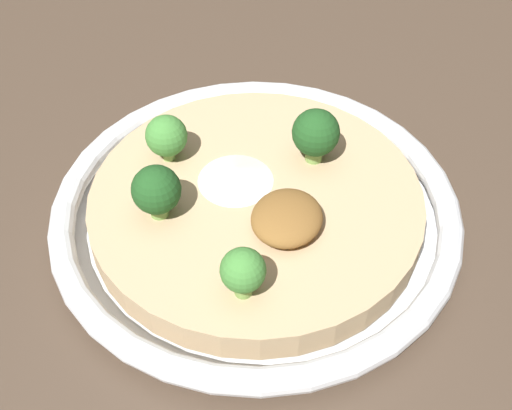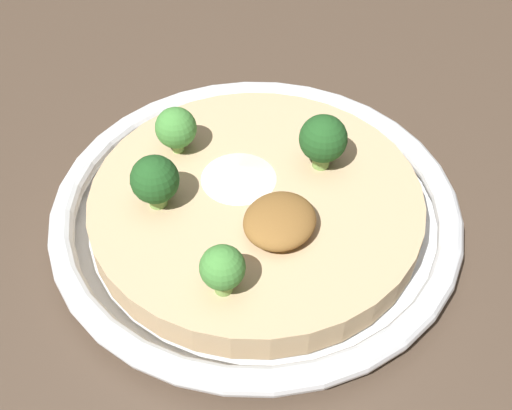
# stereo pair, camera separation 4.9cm
# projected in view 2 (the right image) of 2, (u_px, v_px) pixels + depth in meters

# --- Properties ---
(ground_plane) EXTENTS (6.00, 6.00, 0.00)m
(ground_plane) POSITION_uv_depth(u_px,v_px,m) (256.00, 223.00, 0.50)
(ground_plane) COLOR #47382B
(risotto_bowl) EXTENTS (0.31, 0.31, 0.03)m
(risotto_bowl) POSITION_uv_depth(u_px,v_px,m) (256.00, 209.00, 0.49)
(risotto_bowl) COLOR silver
(risotto_bowl) RESTS_ON ground_plane
(cheese_sprinkle) EXTENTS (0.06, 0.06, 0.01)m
(cheese_sprinkle) POSITION_uv_depth(u_px,v_px,m) (239.00, 172.00, 0.49)
(cheese_sprinkle) COLOR white
(cheese_sprinkle) RESTS_ON risotto_bowl
(crispy_onion_garnish) EXTENTS (0.06, 0.05, 0.02)m
(crispy_onion_garnish) POSITION_uv_depth(u_px,v_px,m) (280.00, 221.00, 0.45)
(crispy_onion_garnish) COLOR brown
(crispy_onion_garnish) RESTS_ON risotto_bowl
(broccoli_back_right) EXTENTS (0.03, 0.03, 0.04)m
(broccoli_back_right) POSITION_uv_depth(u_px,v_px,m) (222.00, 269.00, 0.40)
(broccoli_back_right) COLOR #759E4C
(broccoli_back_right) RESTS_ON risotto_bowl
(broccoli_front) EXTENTS (0.03, 0.03, 0.04)m
(broccoli_front) POSITION_uv_depth(u_px,v_px,m) (176.00, 128.00, 0.50)
(broccoli_front) COLOR #759E4C
(broccoli_front) RESTS_ON risotto_bowl
(broccoli_front_right) EXTENTS (0.04, 0.04, 0.04)m
(broccoli_front_right) POSITION_uv_depth(u_px,v_px,m) (155.00, 180.00, 0.45)
(broccoli_front_right) COLOR #759E4C
(broccoli_front_right) RESTS_ON risotto_bowl
(broccoli_back_left) EXTENTS (0.04, 0.04, 0.05)m
(broccoli_back_left) POSITION_uv_depth(u_px,v_px,m) (323.00, 140.00, 0.48)
(broccoli_back_left) COLOR #759E4C
(broccoli_back_left) RESTS_ON risotto_bowl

